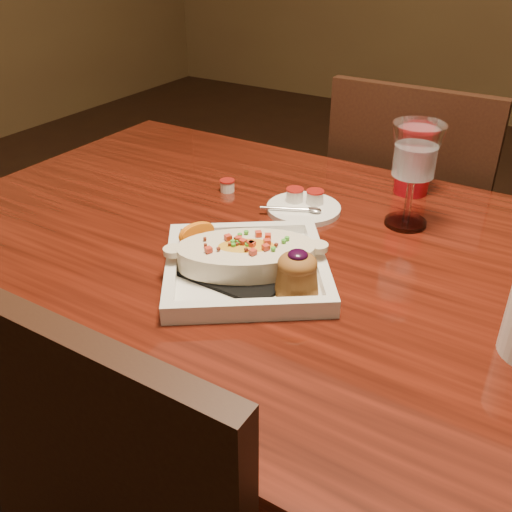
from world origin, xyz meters
The scene contains 7 objects.
table centered at (0.00, 0.00, 0.65)m, with size 1.50×0.90×0.75m.
chair_far centered at (0.00, 0.63, 0.51)m, with size 0.42×0.42×0.93m.
plate centered at (-0.05, -0.11, 0.78)m, with size 0.36×0.36×0.08m.
goblet centered at (0.10, 0.20, 0.89)m, with size 0.09×0.09×0.20m.
saucer centered at (-0.09, 0.15, 0.76)m, with size 0.15×0.15×0.10m.
creamer_loose centered at (-0.27, 0.15, 0.76)m, with size 0.03×0.03×0.03m.
red_tumbler centered at (0.06, 0.35, 0.82)m, with size 0.08×0.08×0.14m, color red.
Camera 1 is at (0.36, -0.77, 1.25)m, focal length 40.00 mm.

